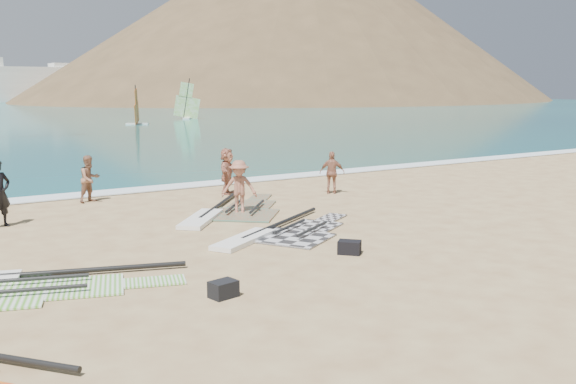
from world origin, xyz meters
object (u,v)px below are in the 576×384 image
rig_green (13,285)px  rig_orange (228,212)px  rig_grey (280,233)px  beachgoer_right (227,171)px  gear_bag_far (349,247)px  beachgoer_mid (239,187)px  beachgoer_left (90,179)px  beachgoer_back (332,173)px  gear_bag_near (223,289)px

rig_green → rig_orange: (6.93, 4.27, 0.00)m
rig_grey → beachgoer_right: bearing=43.4°
rig_green → gear_bag_far: bearing=5.3°
gear_bag_far → rig_green: bearing=167.7°
rig_green → beachgoer_mid: bearing=46.9°
beachgoer_mid → beachgoer_right: bearing=99.6°
beachgoer_left → beachgoer_mid: (3.33, -4.49, 0.03)m
rig_green → beachgoer_back: bearing=42.6°
rig_orange → beachgoer_left: beachgoer_left is taller
beachgoer_mid → beachgoer_back: size_ratio=1.07×
rig_green → gear_bag_far: size_ratio=10.77×
gear_bag_far → rig_orange: bearing=92.3°
rig_grey → rig_green: bearing=156.8°
rig_grey → beachgoer_left: (-2.87, 7.61, 0.75)m
gear_bag_near → beachgoer_back: bearing=43.9°
rig_green → beachgoer_mid: size_ratio=3.39×
gear_bag_near → beachgoer_back: (8.62, 8.31, 0.62)m
gear_bag_near → gear_bag_far: size_ratio=0.94×
rig_grey → gear_bag_far: size_ratio=10.24×
rig_orange → gear_bag_near: gear_bag_near is taller
beachgoer_right → beachgoer_back: bearing=-77.3°
rig_orange → gear_bag_far: gear_bag_far is taller
rig_grey → gear_bag_far: gear_bag_far is taller
beachgoer_mid → rig_orange: bearing=175.9°
beachgoer_left → gear_bag_far: bearing=-93.6°
gear_bag_near → beachgoer_left: bearing=86.6°
gear_bag_far → beachgoer_back: (4.69, 7.09, 0.62)m
rig_orange → beachgoer_right: 3.77m
rig_green → beachgoer_back: size_ratio=3.64×
rig_orange → rig_grey: bearing=-141.7°
gear_bag_near → beachgoer_back: size_ratio=0.32×
beachgoer_right → rig_orange: bearing=-162.3°
beachgoer_left → beachgoer_right: (4.70, -0.99, 0.04)m
rig_green → beachgoer_left: 9.43m
beachgoer_mid → beachgoer_back: 4.85m
beachgoer_left → beachgoer_right: beachgoer_right is taller
rig_grey → rig_orange: size_ratio=1.05×
rig_green → beachgoer_mid: 8.33m
rig_grey → gear_bag_far: bearing=-112.3°
gear_bag_near → beachgoer_right: bearing=62.6°
beachgoer_left → beachgoer_back: size_ratio=1.03×
gear_bag_far → beachgoer_left: size_ratio=0.33×
beachgoer_left → rig_green: bearing=-136.0°
beachgoer_back → beachgoer_right: size_ratio=0.92×
rig_grey → beachgoer_right: 6.90m
rig_grey → beachgoer_left: 8.17m
beachgoer_mid → gear_bag_far: bearing=-59.7°
rig_orange → beachgoer_back: beachgoer_back is taller
beachgoer_left → beachgoer_mid: size_ratio=0.96×
beachgoer_mid → beachgoer_back: beachgoer_mid is taller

